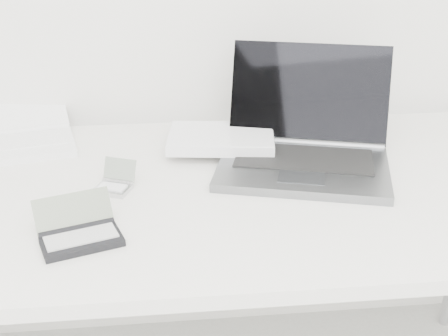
{
  "coord_description": "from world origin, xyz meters",
  "views": [
    {
      "loc": [
        -0.15,
        0.32,
        1.35
      ],
      "look_at": [
        -0.03,
        1.51,
        0.79
      ],
      "focal_mm": 50.0,
      "sensor_mm": 36.0,
      "label": 1
    }
  ],
  "objects": [
    {
      "name": "netbook_open_white",
      "position": [
        -0.52,
        1.84,
        0.75
      ],
      "size": [
        0.32,
        0.37,
        0.06
      ],
      "rotation": [
        0.0,
        0.0,
        0.22
      ],
      "color": "white",
      "rests_on": "desk"
    },
    {
      "name": "palmtop_charcoal",
      "position": [
        -0.32,
        1.35,
        0.75
      ],
      "size": [
        0.18,
        0.16,
        0.07
      ],
      "rotation": [
        0.0,
        0.0,
        0.32
      ],
      "color": "black",
      "rests_on": "desk"
    },
    {
      "name": "desk",
      "position": [
        0.0,
        1.55,
        0.68
      ],
      "size": [
        1.6,
        0.8,
        0.73
      ],
      "color": "white",
      "rests_on": "ground"
    },
    {
      "name": "laptop_large",
      "position": [
        0.12,
        1.67,
        0.77
      ],
      "size": [
        0.56,
        0.46,
        0.25
      ],
      "rotation": [
        0.0,
        0.0,
        -0.27
      ],
      "color": "slate",
      "rests_on": "desk"
    },
    {
      "name": "pda_silver",
      "position": [
        -0.26,
        1.55,
        0.74
      ],
      "size": [
        0.1,
        0.1,
        0.06
      ],
      "rotation": [
        0.0,
        0.0,
        -0.4
      ],
      "color": "silver",
      "rests_on": "desk"
    }
  ]
}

